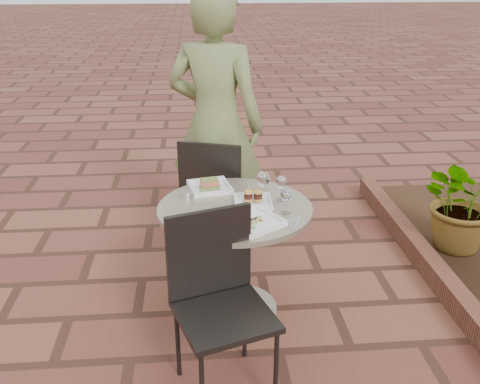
{
  "coord_description": "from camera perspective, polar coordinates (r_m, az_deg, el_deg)",
  "views": [
    {
      "loc": [
        -0.01,
        -2.82,
        2.02
      ],
      "look_at": [
        0.23,
        -0.01,
        0.82
      ],
      "focal_mm": 40.0,
      "sensor_mm": 36.0,
      "label": 1
    }
  ],
  "objects": [
    {
      "name": "planter_curb",
      "position": [
        4.01,
        19.64,
        -7.44
      ],
      "size": [
        0.12,
        3.0,
        0.15
      ],
      "primitive_type": "cube",
      "color": "brown",
      "rests_on": "ground"
    },
    {
      "name": "chair_near",
      "position": [
        2.68,
        -2.42,
        -10.24
      ],
      "size": [
        0.56,
        0.56,
        0.93
      ],
      "rotation": [
        0.0,
        0.0,
        0.32
      ],
      "color": "black",
      "rests_on": "ground"
    },
    {
      "name": "ground",
      "position": [
        3.47,
        -3.93,
        -12.63
      ],
      "size": [
        60.0,
        60.0,
        0.0
      ],
      "primitive_type": "plane",
      "color": "brown",
      "rests_on": "ground"
    },
    {
      "name": "potted_plant_a",
      "position": [
        4.23,
        22.96,
        -0.86
      ],
      "size": [
        0.7,
        0.61,
        0.75
      ],
      "primitive_type": "imported",
      "rotation": [
        0.0,
        0.0,
        -0.04
      ],
      "color": "#33662D",
      "rests_on": "mulch_bed"
    },
    {
      "name": "steel_ramekin",
      "position": [
        3.22,
        -5.71,
        -0.24
      ],
      "size": [
        0.07,
        0.07,
        0.04
      ],
      "primitive_type": "cylinder",
      "rotation": [
        0.0,
        0.0,
        0.27
      ],
      "color": "silver",
      "rests_on": "cafe_table"
    },
    {
      "name": "diner",
      "position": [
        3.87,
        -2.63,
        7.18
      ],
      "size": [
        0.82,
        0.68,
        1.93
      ],
      "primitive_type": "imported",
      "rotation": [
        0.0,
        0.0,
        2.77
      ],
      "color": "olive",
      "rests_on": "ground"
    },
    {
      "name": "plate_tuna",
      "position": [
        2.88,
        1.44,
        -3.16
      ],
      "size": [
        0.36,
        0.36,
        0.03
      ],
      "rotation": [
        0.0,
        0.0,
        0.57
      ],
      "color": "silver",
      "rests_on": "cafe_table"
    },
    {
      "name": "cafe_table",
      "position": [
        3.21,
        -0.54,
        -5.55
      ],
      "size": [
        0.9,
        0.9,
        0.73
      ],
      "color": "gray",
      "rests_on": "ground"
    },
    {
      "name": "plate_sliders",
      "position": [
        3.12,
        1.4,
        -0.81
      ],
      "size": [
        0.23,
        0.23,
        0.14
      ],
      "rotation": [
        0.0,
        0.0,
        -0.04
      ],
      "color": "silver",
      "rests_on": "cafe_table"
    },
    {
      "name": "wine_glass_mid",
      "position": [
        3.12,
        2.49,
        1.31
      ],
      "size": [
        0.08,
        0.08,
        0.19
      ],
      "color": "white",
      "rests_on": "cafe_table"
    },
    {
      "name": "wine_glass_right",
      "position": [
        2.99,
        4.95,
        -0.38
      ],
      "size": [
        0.06,
        0.06,
        0.15
      ],
      "color": "white",
      "rests_on": "cafe_table"
    },
    {
      "name": "plate_salmon",
      "position": [
        3.34,
        -3.26,
        0.63
      ],
      "size": [
        0.29,
        0.29,
        0.07
      ],
      "rotation": [
        0.0,
        0.0,
        0.2
      ],
      "color": "silver",
      "rests_on": "cafe_table"
    },
    {
      "name": "chair_far",
      "position": [
        3.79,
        -2.75,
        0.18
      ],
      "size": [
        0.56,
        0.56,
        0.93
      ],
      "rotation": [
        0.0,
        0.0,
        2.81
      ],
      "color": "black",
      "rests_on": "ground"
    },
    {
      "name": "wine_glass_far",
      "position": [
        3.15,
        4.42,
        1.0
      ],
      "size": [
        0.07,
        0.07,
        0.16
      ],
      "color": "white",
      "rests_on": "cafe_table"
    },
    {
      "name": "cutlery_set",
      "position": [
        2.92,
        5.72,
        -3.22
      ],
      "size": [
        0.15,
        0.2,
        0.0
      ],
      "primitive_type": null,
      "rotation": [
        0.0,
        0.0,
        -0.43
      ],
      "color": "silver",
      "rests_on": "cafe_table"
    }
  ]
}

